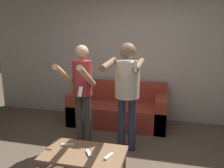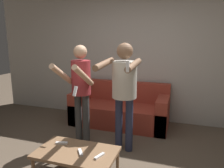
# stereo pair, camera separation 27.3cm
# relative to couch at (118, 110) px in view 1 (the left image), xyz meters

# --- Properties ---
(wall_back) EXTENTS (6.40, 0.06, 2.70)m
(wall_back) POSITION_rel_couch_xyz_m (0.24, 0.42, 1.07)
(wall_back) COLOR #B7B2A8
(wall_back) RESTS_ON ground_plane
(couch) EXTENTS (1.83, 0.79, 0.80)m
(couch) POSITION_rel_couch_xyz_m (0.00, 0.00, 0.00)
(couch) COLOR #9E3828
(couch) RESTS_ON ground_plane
(person_standing_left) EXTENTS (0.41, 0.70, 1.56)m
(person_standing_left) POSITION_rel_couch_xyz_m (-0.34, -1.00, 0.68)
(person_standing_left) COLOR #383838
(person_standing_left) RESTS_ON ground_plane
(person_standing_right) EXTENTS (0.47, 0.79, 1.59)m
(person_standing_right) POSITION_rel_couch_xyz_m (0.34, -0.99, 0.74)
(person_standing_right) COLOR #282D47
(person_standing_right) RESTS_ON ground_plane
(coffee_table) EXTENTS (0.95, 0.56, 0.35)m
(coffee_table) POSITION_rel_couch_xyz_m (-0.01, -1.81, 0.04)
(coffee_table) COLOR #846042
(coffee_table) RESTS_ON ground_plane
(remote_near) EXTENTS (0.08, 0.15, 0.02)m
(remote_near) POSITION_rel_couch_xyz_m (0.30, -1.85, 0.09)
(remote_near) COLOR white
(remote_near) RESTS_ON coffee_table
(remote_mid) EXTENTS (0.12, 0.14, 0.02)m
(remote_mid) POSITION_rel_couch_xyz_m (0.06, -1.84, 0.09)
(remote_mid) COLOR white
(remote_mid) RESTS_ON coffee_table
(remote_far) EXTENTS (0.15, 0.07, 0.02)m
(remote_far) POSITION_rel_couch_xyz_m (-0.27, -1.71, 0.09)
(remote_far) COLOR white
(remote_far) RESTS_ON coffee_table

